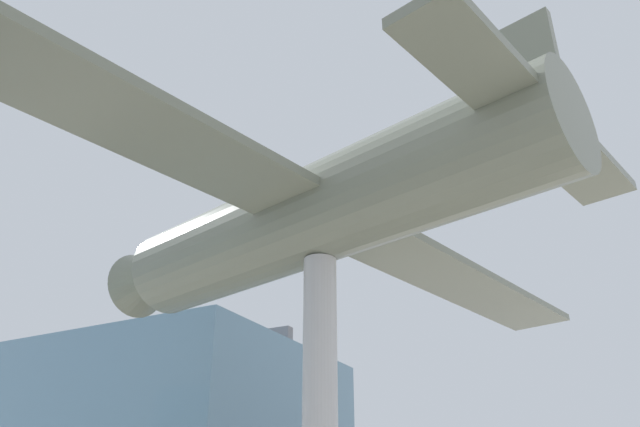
# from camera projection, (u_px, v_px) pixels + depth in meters

# --- Properties ---
(suspended_airplane) EXTENTS (20.14, 12.15, 3.06)m
(suspended_airplane) POSITION_uv_depth(u_px,v_px,m) (310.00, 217.00, 12.43)
(suspended_airplane) COLOR slate
(suspended_airplane) RESTS_ON support_pylon_central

